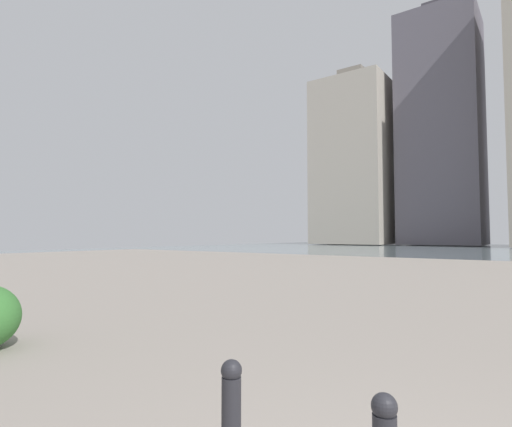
{
  "coord_description": "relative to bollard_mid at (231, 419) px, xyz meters",
  "views": [
    {
      "loc": [
        0.0,
        1.37,
        1.5
      ],
      "look_at": [
        7.05,
        -8.34,
        2.15
      ],
      "focal_mm": 28.17,
      "sensor_mm": 36.0,
      "label": 1
    }
  ],
  "objects": [
    {
      "name": "bollard_mid",
      "position": [
        0.0,
        0.0,
        0.0
      ],
      "size": [
        0.13,
        0.13,
        0.74
      ],
      "color": "#232328",
      "rests_on": "ground"
    },
    {
      "name": "building_slab",
      "position": [
        11.97,
        -68.33,
        18.47
      ],
      "size": [
        11.96,
        11.34,
        39.79
      ],
      "color": "#5B5660",
      "rests_on": "ground"
    },
    {
      "name": "building_annex",
      "position": [
        25.62,
        -65.22,
        14.01
      ],
      "size": [
        12.43,
        11.74,
        30.86
      ],
      "color": "#B2A899",
      "rests_on": "ground"
    }
  ]
}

